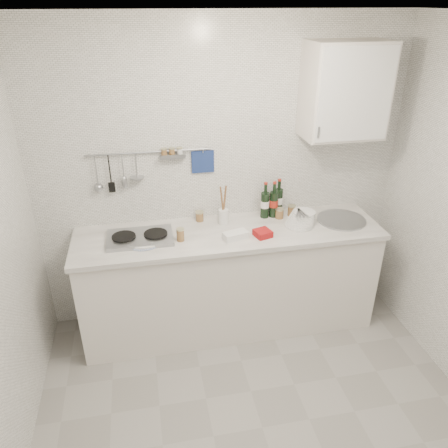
% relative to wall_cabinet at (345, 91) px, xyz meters
% --- Properties ---
extents(floor, '(3.00, 3.00, 0.00)m').
position_rel_wall_cabinet_xyz_m(floor, '(-0.90, -1.22, -1.95)').
color(floor, gray).
rests_on(floor, ground).
extents(ceiling, '(3.00, 3.00, 0.00)m').
position_rel_wall_cabinet_xyz_m(ceiling, '(-0.90, -1.22, 0.55)').
color(ceiling, silver).
rests_on(ceiling, back_wall).
extents(back_wall, '(3.00, 0.02, 2.50)m').
position_rel_wall_cabinet_xyz_m(back_wall, '(-0.90, 0.18, -0.70)').
color(back_wall, silver).
rests_on(back_wall, floor).
extents(counter, '(2.44, 0.64, 0.96)m').
position_rel_wall_cabinet_xyz_m(counter, '(-0.89, -0.12, -1.52)').
color(counter, silver).
rests_on(counter, floor).
extents(wall_rail, '(0.98, 0.09, 0.34)m').
position_rel_wall_cabinet_xyz_m(wall_rail, '(-1.50, 0.15, -0.52)').
color(wall_rail, '#93969B').
rests_on(wall_rail, back_wall).
extents(wall_cabinet, '(0.60, 0.38, 0.70)m').
position_rel_wall_cabinet_xyz_m(wall_cabinet, '(0.00, 0.00, 0.00)').
color(wall_cabinet, silver).
rests_on(wall_cabinet, back_wall).
extents(plate_stack_hob, '(0.29, 0.28, 0.02)m').
position_rel_wall_cabinet_xyz_m(plate_stack_hob, '(-1.57, -0.16, -1.02)').
color(plate_stack_hob, '#506FB6').
rests_on(plate_stack_hob, counter).
extents(plate_stack_sink, '(0.25, 0.24, 0.12)m').
position_rel_wall_cabinet_xyz_m(plate_stack_sink, '(-0.31, -0.13, -0.98)').
color(plate_stack_sink, white).
rests_on(plate_stack_sink, counter).
extents(wine_bottles, '(0.21, 0.12, 0.31)m').
position_rel_wall_cabinet_xyz_m(wine_bottles, '(-0.49, 0.08, -0.87)').
color(wine_bottles, black).
rests_on(wine_bottles, counter).
extents(butter_dish, '(0.21, 0.14, 0.06)m').
position_rel_wall_cabinet_xyz_m(butter_dish, '(-0.88, -0.25, -1.00)').
color(butter_dish, white).
rests_on(butter_dish, counter).
extents(strawberry_punnet, '(0.15, 0.15, 0.05)m').
position_rel_wall_cabinet_xyz_m(strawberry_punnet, '(-0.67, -0.25, -1.01)').
color(strawberry_punnet, '#B71414').
rests_on(strawberry_punnet, counter).
extents(utensil_crock, '(0.08, 0.08, 0.34)m').
position_rel_wall_cabinet_xyz_m(utensil_crock, '(-0.92, 0.02, -0.95)').
color(utensil_crock, white).
rests_on(utensil_crock, counter).
extents(jar_a, '(0.07, 0.07, 0.08)m').
position_rel_wall_cabinet_xyz_m(jar_a, '(-1.11, 0.10, -0.99)').
color(jar_a, brown).
rests_on(jar_a, counter).
extents(jar_b, '(0.07, 0.07, 0.09)m').
position_rel_wall_cabinet_xyz_m(jar_b, '(-0.33, 0.05, -0.98)').
color(jar_b, brown).
rests_on(jar_b, counter).
extents(jar_c, '(0.07, 0.07, 0.09)m').
position_rel_wall_cabinet_xyz_m(jar_c, '(-0.44, 0.03, -0.99)').
color(jar_c, brown).
rests_on(jar_c, counter).
extents(jar_d, '(0.06, 0.06, 0.10)m').
position_rel_wall_cabinet_xyz_m(jar_d, '(-1.30, -0.20, -0.98)').
color(jar_d, brown).
rests_on(jar_d, counter).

